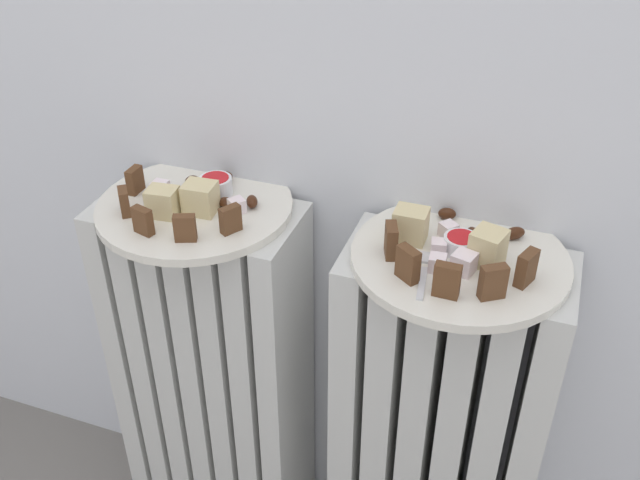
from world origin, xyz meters
TOP-DOWN VIEW (x-y plane):
  - radiator_left at (-0.19, 0.28)m, footprint 0.31×0.15m
  - radiator_right at (0.19, 0.28)m, footprint 0.31×0.15m
  - plate_left at (-0.19, 0.28)m, footprint 0.27×0.27m
  - plate_right at (0.19, 0.28)m, footprint 0.27×0.27m
  - dark_cake_slice_left_0 at (-0.28, 0.28)m, footprint 0.01×0.03m
  - dark_cake_slice_left_1 at (-0.26, 0.22)m, footprint 0.03×0.03m
  - dark_cake_slice_left_2 at (-0.21, 0.19)m, footprint 0.03×0.02m
  - dark_cake_slice_left_3 at (-0.15, 0.19)m, footprint 0.03×0.02m
  - dark_cake_slice_left_4 at (-0.11, 0.23)m, footprint 0.03×0.03m
  - marble_cake_slice_left_0 at (-0.17, 0.26)m, footprint 0.05×0.04m
  - marble_cake_slice_left_1 at (-0.21, 0.24)m, footprint 0.04×0.04m
  - turkish_delight_left_0 at (-0.12, 0.28)m, footprint 0.03×0.03m
  - turkish_delight_left_1 at (-0.19, 0.29)m, footprint 0.02×0.02m
  - turkish_delight_left_2 at (-0.24, 0.28)m, footprint 0.02×0.02m
  - turkish_delight_left_3 at (-0.20, 0.28)m, footprint 0.02×0.02m
  - medjool_date_left_0 at (-0.14, 0.29)m, footprint 0.03×0.03m
  - medjool_date_left_1 at (-0.17, 0.35)m, footprint 0.03×0.03m
  - medjool_date_left_2 at (-0.21, 0.32)m, footprint 0.02×0.03m
  - medjool_date_left_3 at (-0.11, 0.30)m, footprint 0.03×0.03m
  - jam_bowl_left at (-0.17, 0.31)m, footprint 0.05×0.05m
  - dark_cake_slice_right_0 at (0.10, 0.25)m, footprint 0.02×0.03m
  - dark_cake_slice_right_1 at (0.14, 0.21)m, footprint 0.03×0.03m
  - dark_cake_slice_right_2 at (0.19, 0.19)m, footprint 0.03×0.01m
  - dark_cake_slice_right_3 at (0.24, 0.21)m, footprint 0.03×0.03m
  - dark_cake_slice_right_4 at (0.27, 0.25)m, footprint 0.02×0.03m
  - marble_cake_slice_right_0 at (0.22, 0.27)m, footprint 0.05×0.05m
  - marble_cake_slice_right_1 at (0.12, 0.29)m, footprint 0.04×0.04m
  - turkish_delight_right_0 at (0.20, 0.25)m, footprint 0.03×0.03m
  - turkish_delight_right_1 at (0.16, 0.27)m, footprint 0.02×0.02m
  - turkish_delight_right_2 at (0.16, 0.32)m, footprint 0.03×0.03m
  - turkish_delight_right_3 at (0.17, 0.24)m, footprint 0.02×0.02m
  - medjool_date_right_0 at (0.24, 0.34)m, footprint 0.03×0.03m
  - medjool_date_right_1 at (0.20, 0.32)m, footprint 0.03×0.03m
  - medjool_date_right_2 at (0.15, 0.36)m, footprint 0.03×0.02m
  - medjool_date_right_3 at (0.23, 0.24)m, footprint 0.03×0.03m
  - jam_bowl_right at (0.18, 0.29)m, footprint 0.04×0.04m
  - fork at (0.15, 0.23)m, footprint 0.03×0.10m

SIDE VIEW (x-z plane):
  - radiator_left at x=-0.19m, z-range 0.00..0.67m
  - radiator_right at x=0.19m, z-range 0.00..0.67m
  - plate_left at x=-0.19m, z-range 0.67..0.68m
  - plate_right at x=0.19m, z-range 0.67..0.68m
  - fork at x=0.15m, z-range 0.68..0.69m
  - medjool_date_left_0 at x=-0.14m, z-range 0.68..0.70m
  - medjool_date_right_2 at x=0.15m, z-range 0.68..0.70m
  - medjool_date_right_1 at x=0.20m, z-range 0.68..0.70m
  - medjool_date_left_3 at x=-0.11m, z-range 0.68..0.70m
  - medjool_date_left_2 at x=-0.21m, z-range 0.68..0.70m
  - medjool_date_left_1 at x=-0.17m, z-range 0.68..0.70m
  - medjool_date_right_3 at x=0.23m, z-range 0.68..0.70m
  - medjool_date_right_0 at x=0.24m, z-range 0.68..0.70m
  - turkish_delight_left_1 at x=-0.19m, z-range 0.68..0.70m
  - turkish_delight_right_1 at x=0.16m, z-range 0.68..0.70m
  - turkish_delight_left_3 at x=-0.20m, z-range 0.68..0.70m
  - turkish_delight_right_2 at x=0.16m, z-range 0.68..0.70m
  - turkish_delight_left_0 at x=-0.12m, z-range 0.68..0.70m
  - turkish_delight_right_3 at x=0.17m, z-range 0.68..0.70m
  - turkish_delight_left_2 at x=-0.24m, z-range 0.68..0.70m
  - jam_bowl_right at x=0.18m, z-range 0.68..0.71m
  - turkish_delight_right_0 at x=0.20m, z-range 0.68..0.71m
  - jam_bowl_left at x=-0.17m, z-range 0.68..0.71m
  - dark_cake_slice_left_0 at x=-0.28m, z-range 0.68..0.72m
  - dark_cake_slice_left_1 at x=-0.26m, z-range 0.68..0.72m
  - dark_cake_slice_left_2 at x=-0.21m, z-range 0.68..0.72m
  - dark_cake_slice_left_3 at x=-0.15m, z-range 0.68..0.72m
  - dark_cake_slice_left_4 at x=-0.11m, z-range 0.68..0.72m
  - marble_cake_slice_left_1 at x=-0.21m, z-range 0.68..0.72m
  - marble_cake_slice_left_0 at x=-0.17m, z-range 0.68..0.73m
  - dark_cake_slice_right_0 at x=0.10m, z-range 0.68..0.73m
  - dark_cake_slice_right_1 at x=0.14m, z-range 0.68..0.73m
  - dark_cake_slice_right_2 at x=0.19m, z-range 0.68..0.73m
  - dark_cake_slice_right_3 at x=0.24m, z-range 0.68..0.73m
  - dark_cake_slice_right_4 at x=0.27m, z-range 0.68..0.73m
  - marble_cake_slice_right_1 at x=0.12m, z-range 0.68..0.73m
  - marble_cake_slice_right_0 at x=0.22m, z-range 0.68..0.73m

